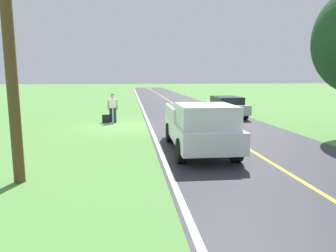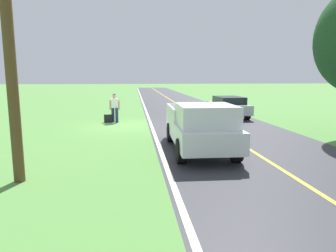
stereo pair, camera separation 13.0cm
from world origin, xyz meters
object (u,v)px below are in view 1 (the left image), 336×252
Objects in this scene: pickup_truck_passing at (200,126)px; utility_pole_roadside at (6,7)px; suitcase_carried at (106,119)px; sedan_near_oncoming at (226,106)px; hitchhiker_walking at (113,106)px.

pickup_truck_passing is 0.62× the size of utility_pole_roadside.
suitcase_carried is 0.11× the size of sedan_near_oncoming.
suitcase_carried is (0.41, 0.12, -0.74)m from hitchhiker_walking.
utility_pole_roadside is at bearing 26.01° from pickup_truck_passing.
sedan_near_oncoming is at bearing -112.90° from pickup_truck_passing.
hitchhiker_walking is at bearing 100.86° from suitcase_carried.
utility_pole_roadside is (5.45, 2.66, 3.44)m from pickup_truck_passing.
suitcase_carried is at bearing -98.08° from utility_pole_roadside.
hitchhiker_walking is 0.39× the size of sedan_near_oncoming.
hitchhiker_walking is 8.62m from pickup_truck_passing.
sedan_near_oncoming is 15.74m from utility_pole_roadside.
sedan_near_oncoming is (-3.97, -9.41, -0.21)m from pickup_truck_passing.
hitchhiker_walking is 0.32× the size of pickup_truck_passing.
suitcase_carried is at bearing 16.11° from hitchhiker_walking.
sedan_near_oncoming is at bearing -168.28° from hitchhiker_walking.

